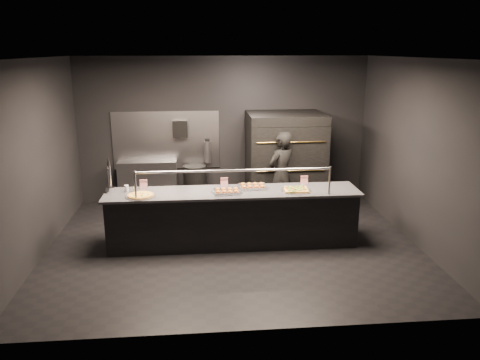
# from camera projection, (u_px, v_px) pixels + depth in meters

# --- Properties ---
(room) EXTENTS (6.04, 6.00, 3.00)m
(room) POSITION_uv_depth(u_px,v_px,m) (231.00, 156.00, 7.43)
(room) COLOR black
(room) RESTS_ON ground
(service_counter) EXTENTS (4.10, 0.78, 1.37)m
(service_counter) POSITION_uv_depth(u_px,v_px,m) (233.00, 218.00, 7.66)
(service_counter) COLOR black
(service_counter) RESTS_ON ground
(pizza_oven) EXTENTS (1.50, 1.23, 1.91)m
(pizza_oven) POSITION_uv_depth(u_px,v_px,m) (285.00, 160.00, 9.45)
(pizza_oven) COLOR black
(pizza_oven) RESTS_ON ground
(prep_shelf) EXTENTS (1.20, 0.35, 0.90)m
(prep_shelf) POSITION_uv_depth(u_px,v_px,m) (148.00, 182.00, 9.75)
(prep_shelf) COLOR #99999E
(prep_shelf) RESTS_ON ground
(towel_dispenser) EXTENTS (0.30, 0.20, 0.35)m
(towel_dispenser) POSITION_uv_depth(u_px,v_px,m) (180.00, 129.00, 9.58)
(towel_dispenser) COLOR black
(towel_dispenser) RESTS_ON room
(fire_extinguisher) EXTENTS (0.14, 0.14, 0.51)m
(fire_extinguisher) POSITION_uv_depth(u_px,v_px,m) (207.00, 152.00, 9.77)
(fire_extinguisher) COLOR #B2B2B7
(fire_extinguisher) RESTS_ON room
(beer_tap) EXTENTS (0.15, 0.22, 0.59)m
(beer_tap) POSITION_uv_depth(u_px,v_px,m) (110.00, 182.00, 7.43)
(beer_tap) COLOR silver
(beer_tap) RESTS_ON service_counter
(round_pizza) EXTENTS (0.47, 0.47, 0.03)m
(round_pizza) POSITION_uv_depth(u_px,v_px,m) (141.00, 195.00, 7.26)
(round_pizza) COLOR silver
(round_pizza) RESTS_ON service_counter
(slider_tray_a) EXTENTS (0.50, 0.44, 0.07)m
(slider_tray_a) POSITION_uv_depth(u_px,v_px,m) (227.00, 191.00, 7.44)
(slider_tray_a) COLOR silver
(slider_tray_a) RESTS_ON service_counter
(slider_tray_b) EXTENTS (0.51, 0.43, 0.07)m
(slider_tray_b) POSITION_uv_depth(u_px,v_px,m) (253.00, 186.00, 7.70)
(slider_tray_b) COLOR silver
(slider_tray_b) RESTS_ON service_counter
(square_pizza) EXTENTS (0.48, 0.48, 0.05)m
(square_pizza) POSITION_uv_depth(u_px,v_px,m) (296.00, 190.00, 7.54)
(square_pizza) COLOR silver
(square_pizza) RESTS_ON service_counter
(condiment_jar) EXTENTS (0.17, 0.07, 0.11)m
(condiment_jar) POSITION_uv_depth(u_px,v_px,m) (129.00, 189.00, 7.48)
(condiment_jar) COLOR silver
(condiment_jar) RESTS_ON service_counter
(tent_cards) EXTENTS (2.80, 0.04, 0.15)m
(tent_cards) POSITION_uv_depth(u_px,v_px,m) (225.00, 182.00, 7.78)
(tent_cards) COLOR white
(tent_cards) RESTS_ON service_counter
(trash_bin) EXTENTS (0.48, 0.48, 0.80)m
(trash_bin) POSITION_uv_depth(u_px,v_px,m) (195.00, 184.00, 9.75)
(trash_bin) COLOR black
(trash_bin) RESTS_ON ground
(worker) EXTENTS (0.73, 0.66, 1.66)m
(worker) POSITION_uv_depth(u_px,v_px,m) (281.00, 175.00, 8.85)
(worker) COLOR black
(worker) RESTS_ON ground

